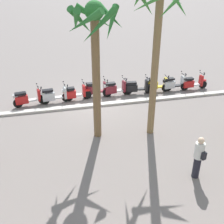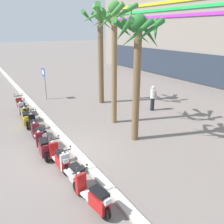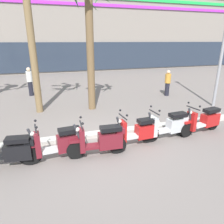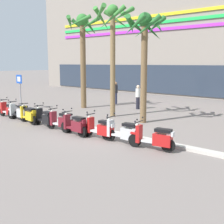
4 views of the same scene
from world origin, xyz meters
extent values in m
plane|color=slate|center=(0.00, 0.00, 0.00)|extent=(200.00, 200.00, 0.00)
cube|color=#BCB7AD|center=(0.00, 0.51, 0.06)|extent=(60.00, 0.36, 0.12)
cylinder|color=black|center=(-7.10, -0.50, 0.26)|extent=(0.52, 0.11, 0.52)
cylinder|color=black|center=(-5.82, -0.48, 0.26)|extent=(0.52, 0.11, 0.52)
cube|color=silver|center=(-6.51, -0.49, 0.32)|extent=(0.60, 0.29, 0.08)
cube|color=red|center=(-6.04, -0.48, 0.41)|extent=(0.68, 0.33, 0.42)
cube|color=black|center=(-6.02, -0.48, 0.75)|extent=(0.60, 0.31, 0.12)
cube|color=red|center=(-6.92, -0.49, 0.55)|extent=(0.14, 0.34, 0.66)
cube|color=red|center=(-7.10, -0.50, 0.55)|extent=(0.32, 0.16, 0.08)
cylinder|color=#333338|center=(-7.00, -0.50, 0.70)|extent=(0.28, 0.07, 0.69)
cylinder|color=black|center=(-6.92, -0.49, 1.02)|extent=(0.05, 0.56, 0.04)
sphere|color=white|center=(-7.02, -0.50, 0.88)|extent=(0.12, 0.12, 0.12)
cube|color=silver|center=(-5.74, -0.48, 0.65)|extent=(0.24, 0.20, 0.16)
sphere|color=black|center=(-6.89, -0.73, 1.14)|extent=(0.07, 0.07, 0.07)
sphere|color=black|center=(-6.90, -0.25, 1.14)|extent=(0.07, 0.07, 0.07)
cylinder|color=black|center=(-5.88, -0.61, 0.26)|extent=(0.52, 0.13, 0.52)
cylinder|color=black|center=(-4.56, -0.54, 0.26)|extent=(0.52, 0.13, 0.52)
cube|color=black|center=(-5.27, -0.58, 0.32)|extent=(0.61, 0.31, 0.08)
cube|color=silver|center=(-4.78, -0.55, 0.45)|extent=(0.70, 0.36, 0.46)
cube|color=black|center=(-4.76, -0.55, 0.82)|extent=(0.62, 0.33, 0.12)
cube|color=silver|center=(-5.70, -0.60, 0.55)|extent=(0.16, 0.35, 0.66)
cube|color=silver|center=(-5.88, -0.61, 0.55)|extent=(0.33, 0.18, 0.08)
cylinder|color=#333338|center=(-5.78, -0.61, 0.70)|extent=(0.29, 0.09, 0.69)
cylinder|color=black|center=(-5.70, -0.60, 1.02)|extent=(0.07, 0.56, 0.04)
sphere|color=white|center=(-5.80, -0.61, 0.88)|extent=(0.12, 0.12, 0.12)
cube|color=black|center=(-4.48, -0.53, 0.72)|extent=(0.25, 0.21, 0.16)
sphere|color=black|center=(-5.67, -0.84, 1.14)|extent=(0.07, 0.07, 0.07)
sphere|color=black|center=(-5.70, -0.36, 1.14)|extent=(0.07, 0.07, 0.07)
cylinder|color=black|center=(-4.72, -0.59, 0.26)|extent=(0.53, 0.16, 0.52)
cylinder|color=black|center=(-3.49, -0.75, 0.26)|extent=(0.53, 0.16, 0.52)
cube|color=gold|center=(-4.15, -0.66, 0.32)|extent=(0.63, 0.35, 0.08)
cube|color=gold|center=(-3.71, -0.72, 0.44)|extent=(0.72, 0.40, 0.45)
cube|color=black|center=(-3.69, -0.72, 0.81)|extent=(0.63, 0.37, 0.12)
cube|color=gold|center=(-4.54, -0.61, 0.55)|extent=(0.18, 0.35, 0.66)
cube|color=gold|center=(-4.72, -0.59, 0.55)|extent=(0.34, 0.20, 0.08)
cylinder|color=#333338|center=(-4.62, -0.60, 0.70)|extent=(0.29, 0.11, 0.69)
cylinder|color=black|center=(-4.54, -0.61, 1.02)|extent=(0.11, 0.56, 0.04)
sphere|color=white|center=(-4.64, -0.60, 0.88)|extent=(0.12, 0.12, 0.12)
cube|color=gold|center=(-3.41, -0.76, 0.71)|extent=(0.26, 0.23, 0.16)
cylinder|color=black|center=(-3.43, -0.49, 0.26)|extent=(0.53, 0.17, 0.52)
cylinder|color=black|center=(-2.14, -0.65, 0.26)|extent=(0.53, 0.17, 0.52)
cube|color=black|center=(-2.83, -0.56, 0.32)|extent=(0.63, 0.35, 0.08)
cube|color=black|center=(-2.36, -0.62, 0.41)|extent=(0.72, 0.40, 0.42)
cube|color=black|center=(-2.34, -0.63, 0.75)|extent=(0.63, 0.37, 0.12)
cube|color=black|center=(-3.25, -0.51, 0.55)|extent=(0.18, 0.36, 0.66)
cube|color=black|center=(-3.43, -0.49, 0.55)|extent=(0.34, 0.20, 0.08)
cylinder|color=#333338|center=(-3.33, -0.50, 0.70)|extent=(0.29, 0.11, 0.69)
cylinder|color=black|center=(-3.25, -0.51, 1.02)|extent=(0.11, 0.56, 0.04)
sphere|color=white|center=(-3.35, -0.50, 0.88)|extent=(0.12, 0.12, 0.12)
cube|color=black|center=(-2.06, -0.66, 0.65)|extent=(0.26, 0.23, 0.16)
sphere|color=black|center=(-3.26, -0.75, 1.14)|extent=(0.07, 0.07, 0.07)
sphere|color=black|center=(-3.20, -0.27, 1.14)|extent=(0.07, 0.07, 0.07)
cylinder|color=black|center=(-2.05, -0.68, 0.26)|extent=(0.53, 0.14, 0.52)
cylinder|color=black|center=(-0.82, -0.57, 0.26)|extent=(0.53, 0.14, 0.52)
cube|color=silver|center=(-1.49, -0.63, 0.32)|extent=(0.62, 0.33, 0.08)
cube|color=maroon|center=(-1.04, -0.59, 0.45)|extent=(0.71, 0.38, 0.46)
cube|color=black|center=(-1.02, -0.59, 0.82)|extent=(0.62, 0.35, 0.12)
cube|color=maroon|center=(-1.87, -0.66, 0.55)|extent=(0.17, 0.35, 0.66)
cube|color=maroon|center=(-2.05, -0.68, 0.55)|extent=(0.33, 0.19, 0.08)
cylinder|color=#333338|center=(-1.95, -0.67, 0.70)|extent=(0.29, 0.09, 0.69)
cylinder|color=black|center=(-1.87, -0.66, 1.02)|extent=(0.09, 0.56, 0.04)
sphere|color=white|center=(-1.97, -0.67, 0.88)|extent=(0.12, 0.12, 0.12)
cube|color=silver|center=(-0.74, -0.57, 0.72)|extent=(0.26, 0.22, 0.16)
sphere|color=black|center=(-1.83, -0.90, 1.14)|extent=(0.07, 0.07, 0.07)
sphere|color=black|center=(-1.87, -0.42, 1.14)|extent=(0.07, 0.07, 0.07)
cylinder|color=black|center=(-0.89, -0.75, 0.26)|extent=(0.52, 0.13, 0.52)
cylinder|color=black|center=(0.31, -0.81, 0.26)|extent=(0.52, 0.13, 0.52)
cube|color=maroon|center=(-0.34, -0.78, 0.32)|extent=(0.61, 0.31, 0.08)
cube|color=maroon|center=(0.09, -0.80, 0.45)|extent=(0.70, 0.36, 0.46)
cube|color=black|center=(0.11, -0.80, 0.82)|extent=(0.62, 0.33, 0.12)
cube|color=maroon|center=(-0.71, -0.76, 0.55)|extent=(0.16, 0.35, 0.66)
cube|color=maroon|center=(-0.89, -0.75, 0.55)|extent=(0.33, 0.18, 0.08)
cylinder|color=#333338|center=(-0.79, -0.75, 0.70)|extent=(0.29, 0.09, 0.69)
cylinder|color=black|center=(-0.71, -0.76, 1.02)|extent=(0.07, 0.56, 0.04)
sphere|color=white|center=(-0.81, -0.75, 0.88)|extent=(0.12, 0.12, 0.12)
cube|color=maroon|center=(0.39, -0.82, 0.72)|extent=(0.25, 0.21, 0.16)
sphere|color=black|center=(-0.70, -1.00, 1.14)|extent=(0.07, 0.07, 0.07)
sphere|color=black|center=(-0.68, -0.52, 1.14)|extent=(0.07, 0.07, 0.07)
cylinder|color=black|center=(0.39, -0.54, 0.26)|extent=(0.53, 0.13, 0.52)
cylinder|color=black|center=(1.62, -0.46, 0.26)|extent=(0.53, 0.13, 0.52)
cube|color=silver|center=(0.96, -0.50, 0.32)|extent=(0.62, 0.32, 0.08)
cube|color=red|center=(1.40, -0.48, 0.42)|extent=(0.70, 0.36, 0.43)
cube|color=black|center=(1.42, -0.47, 0.77)|extent=(0.62, 0.34, 0.12)
cube|color=red|center=(0.57, -0.53, 0.55)|extent=(0.16, 0.35, 0.66)
cube|color=red|center=(0.39, -0.54, 0.55)|extent=(0.33, 0.18, 0.08)
cylinder|color=#333338|center=(0.49, -0.53, 0.70)|extent=(0.29, 0.09, 0.69)
cylinder|color=black|center=(0.57, -0.53, 1.02)|extent=(0.08, 0.56, 0.04)
sphere|color=white|center=(0.47, -0.54, 0.88)|extent=(0.12, 0.12, 0.12)
cube|color=silver|center=(1.70, -0.46, 0.67)|extent=(0.25, 0.22, 0.16)
sphere|color=black|center=(0.61, -0.77, 1.14)|extent=(0.07, 0.07, 0.07)
sphere|color=black|center=(0.58, -0.29, 1.14)|extent=(0.07, 0.07, 0.07)
cylinder|color=black|center=(1.48, -0.47, 0.26)|extent=(0.53, 0.14, 0.52)
cylinder|color=black|center=(2.81, -0.36, 0.26)|extent=(0.53, 0.14, 0.52)
cube|color=silver|center=(2.10, -0.42, 0.32)|extent=(0.62, 0.33, 0.08)
cube|color=silver|center=(2.59, -0.38, 0.44)|extent=(0.70, 0.37, 0.45)
cube|color=black|center=(2.61, -0.38, 0.80)|extent=(0.62, 0.35, 0.12)
cube|color=silver|center=(1.66, -0.45, 0.55)|extent=(0.17, 0.35, 0.66)
cube|color=silver|center=(1.48, -0.47, 0.55)|extent=(0.33, 0.18, 0.08)
cylinder|color=#333338|center=(1.58, -0.46, 0.70)|extent=(0.29, 0.09, 0.69)
cylinder|color=black|center=(1.66, -0.45, 1.02)|extent=(0.08, 0.56, 0.04)
sphere|color=white|center=(1.56, -0.46, 0.88)|extent=(0.12, 0.12, 0.12)
cube|color=silver|center=(2.89, -0.36, 0.70)|extent=(0.25, 0.22, 0.16)
sphere|color=black|center=(1.70, -0.69, 1.14)|extent=(0.07, 0.07, 0.07)
sphere|color=black|center=(1.66, -0.21, 1.14)|extent=(0.07, 0.07, 0.07)
cylinder|color=black|center=(2.94, -0.49, 0.26)|extent=(0.53, 0.19, 0.52)
cylinder|color=black|center=(4.27, -0.26, 0.26)|extent=(0.53, 0.19, 0.52)
cube|color=silver|center=(3.55, -0.38, 0.32)|extent=(0.64, 0.38, 0.08)
cube|color=red|center=(4.05, -0.30, 0.44)|extent=(0.72, 0.43, 0.45)
cube|color=black|center=(4.07, -0.30, 0.80)|extent=(0.64, 0.40, 0.12)
cube|color=red|center=(3.11, -0.46, 0.55)|extent=(0.20, 0.36, 0.66)
cube|color=red|center=(2.94, -0.49, 0.55)|extent=(0.34, 0.21, 0.08)
cylinder|color=#333338|center=(3.04, -0.47, 0.70)|extent=(0.29, 0.12, 0.69)
cylinder|color=black|center=(3.11, -0.46, 1.02)|extent=(0.13, 0.56, 0.04)
sphere|color=white|center=(3.02, -0.48, 0.88)|extent=(0.12, 0.12, 0.12)
cube|color=silver|center=(4.35, -0.25, 0.70)|extent=(0.27, 0.24, 0.16)
sphere|color=black|center=(3.17, -0.69, 1.14)|extent=(0.07, 0.07, 0.07)
sphere|color=black|center=(3.09, -0.22, 1.14)|extent=(0.07, 0.07, 0.07)
cylinder|color=brown|center=(0.50, 3.55, 2.70)|extent=(0.34, 0.34, 5.41)
sphere|color=#286B2D|center=(0.50, 3.55, 5.41)|extent=(0.74, 0.74, 0.74)
cone|color=#286B2D|center=(1.20, 3.54, 5.08)|extent=(0.31, 1.54, 1.10)
cone|color=#286B2D|center=(0.95, 4.11, 5.11)|extent=(1.39, 1.21, 1.04)
cone|color=#286B2D|center=(0.45, 4.16, 4.96)|extent=(1.42, 0.39, 1.30)
cone|color=#286B2D|center=(-0.08, 3.85, 5.02)|extent=(0.93, 1.44, 1.20)
cone|color=#286B2D|center=(-0.16, 3.23, 5.16)|extent=(0.95, 1.56, 0.95)
cone|color=#286B2D|center=(0.41, 2.86, 5.09)|extent=(1.57, 0.48, 1.07)
cone|color=#286B2D|center=(0.96, 3.12, 4.98)|extent=(1.19, 1.24, 1.26)
cylinder|color=olive|center=(-1.94, 3.84, 3.09)|extent=(0.30, 0.30, 6.17)
cone|color=#3D8438|center=(-2.22, 4.53, 5.75)|extent=(1.63, 0.89, 1.28)
cone|color=#3D8438|center=(-2.66, 3.70, 5.74)|extent=(0.59, 1.66, 1.29)
cone|color=#3D8438|center=(-1.50, 3.30, 5.68)|extent=(1.39, 1.20, 1.39)
cylinder|color=black|center=(-2.46, 7.15, 0.43)|extent=(0.26, 0.26, 0.85)
cylinder|color=silver|center=(-2.46, 7.15, 1.15)|extent=(0.34, 0.34, 0.60)
sphere|color=beige|center=(-2.46, 7.15, 1.57)|extent=(0.23, 0.23, 0.23)
cube|color=black|center=(-2.52, 7.36, 1.06)|extent=(0.19, 0.16, 0.28)
camera|label=1|loc=(2.24, 14.01, 6.66)|focal=43.40mm
camera|label=2|loc=(8.98, -2.81, 5.17)|focal=37.63mm
camera|label=3|loc=(-1.46, -5.91, 3.16)|focal=33.12mm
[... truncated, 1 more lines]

